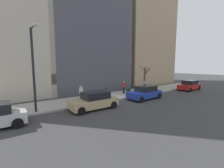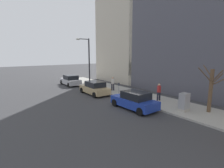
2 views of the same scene
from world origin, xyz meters
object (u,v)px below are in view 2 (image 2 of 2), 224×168
Objects in this scene: trash_bin at (147,97)px; parked_car_silver at (71,80)px; parked_car_blue at (134,100)px; parking_meter at (119,88)px; pedestrian_midblock at (113,83)px; office_tower_right at (134,14)px; parked_car_tan at (95,88)px; office_block_center at (199,25)px; utility_box at (184,102)px; streetlamp at (87,58)px; bare_tree at (211,89)px; pedestrian_near_meter at (159,91)px.

parked_car_silver is at bearing 98.37° from trash_bin.
parking_meter is (1.69, 4.28, 0.24)m from parked_car_blue.
parked_car_silver reaches higher than parking_meter.
pedestrian_midblock is 0.07× the size of office_tower_right.
parked_car_tan is at bearing -89.49° from parked_car_silver.
office_tower_right reaches higher than office_block_center.
utility_box is at bearing -83.34° from parking_meter.
streetlamp reaches higher than pedestrian_midblock.
office_block_center reaches higher than trash_bin.
bare_tree reaches higher than pedestrian_midblock.
bare_tree is at bearing -46.19° from utility_box.
office_block_center reaches higher than parked_car_tan.
streetlamp is 5.36m from pedestrian_midblock.
pedestrian_near_meter is at bearing 74.81° from utility_box.
bare_tree is (2.13, -8.62, 1.00)m from parking_meter.
office_block_center is at bearing 34.13° from bare_tree.
streetlamp is 15.34m from office_block_center.
parked_car_tan is at bearing 88.57° from parked_car_blue.
trash_bin is (0.62, -10.43, -3.42)m from streetlamp.
office_block_center is at bearing -41.03° from parked_car_silver.
bare_tree is (3.65, -18.30, 1.25)m from parked_car_silver.
parked_car_blue is at bearing -162.16° from pedestrian_near_meter.
pedestrian_near_meter reaches higher than utility_box.
bare_tree reaches higher than parked_car_silver.
pedestrian_near_meter is 12.25m from office_block_center.
parked_car_blue is at bearing -89.09° from parked_car_silver.
office_tower_right reaches higher than parked_car_tan.
office_block_center is at bearing 7.19° from trash_bin.
trash_bin is at bearing -83.04° from parking_meter.
parked_car_tan is 0.26× the size of office_block_center.
parked_car_silver is 7.70m from pedestrian_midblock.
office_tower_right is at bearing 46.41° from parked_car_blue.
parked_car_silver is at bearing 117.67° from pedestrian_near_meter.
parked_car_tan is 2.91m from parking_meter.
parked_car_blue is 0.26× the size of office_block_center.
office_tower_right is at bearing 65.52° from bare_tree.
parked_car_silver is 0.26× the size of office_block_center.
office_block_center is (13.16, 1.98, 7.54)m from parked_car_blue.
parking_meter reaches higher than trash_bin.
trash_bin is at bearing 14.34° from parked_car_blue.
bare_tree reaches higher than parked_car_tan.
parked_car_blue is 7.17m from pedestrian_midblock.
utility_box is 9.67m from pedestrian_midblock.
parked_car_blue is 2.96× the size of utility_box.
pedestrian_midblock is 13.59m from office_block_center.
parking_meter is 0.81× the size of pedestrian_midblock.
utility_box is at bearing 148.27° from pedestrian_midblock.
office_block_center is (9.34, 6.33, 6.30)m from bare_tree.
parked_car_silver is 2.56× the size of pedestrian_midblock.
office_block_center reaches higher than parked_car_silver.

